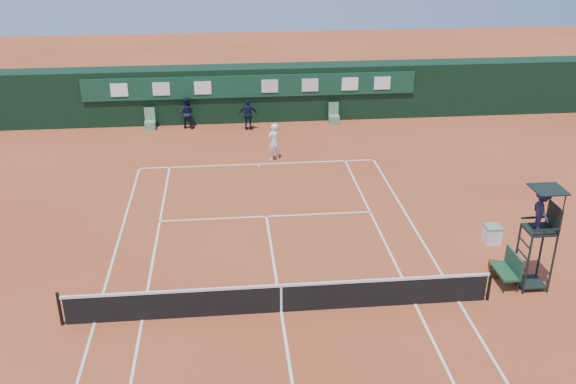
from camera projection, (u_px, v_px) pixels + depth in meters
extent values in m
plane|color=#AC4A28|center=(281.00, 312.00, 19.24)|extent=(90.00, 90.00, 0.00)
cube|color=white|center=(258.00, 164.00, 30.00)|extent=(11.05, 0.08, 0.01)
cube|color=silver|center=(458.00, 301.00, 19.73)|extent=(0.08, 23.85, 0.01)
cube|color=silver|center=(95.00, 323.00, 18.74)|extent=(0.08, 23.85, 0.01)
cube|color=silver|center=(415.00, 304.00, 19.61)|extent=(0.08, 23.85, 0.01)
cube|color=silver|center=(142.00, 320.00, 18.87)|extent=(0.08, 23.85, 0.01)
cube|color=white|center=(266.00, 216.00, 25.03)|extent=(8.31, 0.08, 0.01)
cube|color=white|center=(281.00, 312.00, 19.24)|extent=(0.08, 12.88, 0.01)
cube|color=silver|center=(259.00, 165.00, 29.86)|extent=(0.08, 0.30, 0.01)
cube|color=black|center=(281.00, 299.00, 19.05)|extent=(12.60, 0.04, 0.90)
cube|color=white|center=(281.00, 286.00, 18.85)|extent=(12.80, 0.06, 0.08)
cube|color=white|center=(281.00, 299.00, 19.05)|extent=(0.06, 0.05, 0.92)
cylinder|color=black|center=(489.00, 285.00, 19.59)|extent=(0.10, 0.10, 1.10)
cylinder|color=black|center=(60.00, 309.00, 18.43)|extent=(0.10, 0.10, 1.10)
cube|color=black|center=(251.00, 93.00, 35.59)|extent=(40.00, 1.50, 3.00)
cube|color=#103D27|center=(251.00, 86.00, 34.61)|extent=(18.00, 0.10, 1.20)
cube|color=white|center=(119.00, 90.00, 33.91)|extent=(0.90, 0.04, 0.70)
cube|color=silver|center=(161.00, 89.00, 34.11)|extent=(0.90, 0.04, 0.70)
cube|color=white|center=(203.00, 88.00, 34.31)|extent=(0.90, 0.04, 0.70)
cube|color=silver|center=(270.00, 86.00, 34.64)|extent=(0.90, 0.04, 0.70)
cube|color=silver|center=(310.00, 85.00, 34.84)|extent=(0.90, 0.04, 0.70)
cube|color=white|center=(350.00, 84.00, 35.03)|extent=(0.90, 0.04, 0.70)
cube|color=white|center=(382.00, 83.00, 35.20)|extent=(0.90, 0.04, 0.70)
cube|color=#5F9265|center=(150.00, 125.00, 34.44)|extent=(0.55, 0.50, 0.46)
cube|color=#5D8E65|center=(150.00, 114.00, 34.41)|extent=(0.55, 0.06, 0.70)
cube|color=#5A8A62|center=(334.00, 120.00, 35.35)|extent=(0.55, 0.50, 0.46)
cube|color=#588661|center=(334.00, 108.00, 35.31)|extent=(0.55, 0.06, 0.70)
cylinder|color=black|center=(527.00, 266.00, 19.71)|extent=(0.07, 0.07, 2.00)
cylinder|color=black|center=(516.00, 253.00, 20.44)|extent=(0.07, 0.07, 2.00)
cylinder|color=black|center=(552.00, 265.00, 19.79)|extent=(0.07, 0.07, 2.00)
cylinder|color=black|center=(540.00, 252.00, 20.51)|extent=(0.07, 0.07, 2.00)
cube|color=black|center=(539.00, 230.00, 19.68)|extent=(0.85, 0.85, 0.08)
cube|color=black|center=(554.00, 217.00, 19.55)|extent=(0.06, 0.85, 0.80)
cube|color=black|center=(547.00, 230.00, 19.21)|extent=(0.85, 0.05, 0.06)
cube|color=black|center=(534.00, 217.00, 19.97)|extent=(0.85, 0.05, 0.06)
cylinder|color=black|center=(563.00, 210.00, 19.00)|extent=(0.04, 0.04, 1.00)
cylinder|color=black|center=(550.00, 198.00, 19.72)|extent=(0.04, 0.04, 1.00)
cube|color=black|center=(548.00, 189.00, 19.12)|extent=(0.95, 0.95, 0.04)
cube|color=black|center=(530.00, 282.00, 20.47)|extent=(0.80, 0.80, 0.05)
cube|color=black|center=(519.00, 276.00, 20.33)|extent=(0.04, 0.80, 0.04)
cube|color=black|center=(521.00, 265.00, 20.16)|extent=(0.04, 0.80, 0.04)
cube|color=black|center=(523.00, 254.00, 19.99)|extent=(0.04, 0.80, 0.04)
cube|color=black|center=(525.00, 243.00, 19.83)|extent=(0.04, 0.80, 0.04)
imported|color=#1B1B37|center=(541.00, 210.00, 19.40)|extent=(0.47, 0.82, 1.28)
cube|color=#193F24|center=(505.00, 271.00, 20.49)|extent=(0.55, 1.20, 0.08)
cube|color=#19402A|center=(514.00, 261.00, 20.37)|extent=(0.06, 1.20, 0.60)
cylinder|color=black|center=(504.00, 288.00, 20.07)|extent=(0.04, 0.04, 0.41)
cylinder|color=black|center=(518.00, 287.00, 20.11)|extent=(0.04, 0.04, 0.41)
cylinder|color=black|center=(490.00, 269.00, 21.07)|extent=(0.04, 0.04, 0.41)
cylinder|color=black|center=(503.00, 269.00, 21.11)|extent=(0.04, 0.04, 0.41)
cube|color=black|center=(494.00, 268.00, 21.25)|extent=(0.51, 0.79, 0.27)
cube|color=white|center=(492.00, 235.00, 23.04)|extent=(0.55, 0.55, 0.60)
cube|color=#5A8A64|center=(493.00, 227.00, 22.91)|extent=(0.57, 0.57, 0.05)
sphere|color=yellow|center=(246.00, 172.00, 29.01)|extent=(0.08, 0.08, 0.08)
imported|color=white|center=(274.00, 142.00, 30.19)|extent=(0.78, 0.71, 1.79)
imported|color=black|center=(187.00, 113.00, 34.44)|extent=(0.98, 0.86, 1.70)
imported|color=black|center=(248.00, 114.00, 34.13)|extent=(1.06, 0.57, 1.72)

